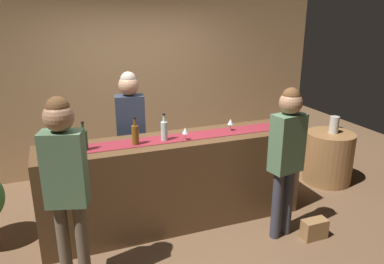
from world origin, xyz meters
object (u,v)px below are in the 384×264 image
(wine_bottle_amber, at_px, (135,135))
(customer_browsing, at_px, (65,174))
(wine_glass_near_customer, at_px, (230,122))
(handbag, at_px, (314,229))
(wine_glass_mid_counter, at_px, (185,131))
(round_side_table, at_px, (328,157))
(customer_sipping, at_px, (287,149))
(vase_on_side_table, at_px, (334,125))
(wine_bottle_green, at_px, (84,140))
(wine_bottle_clear, at_px, (164,131))
(bartender, at_px, (131,126))

(wine_bottle_amber, height_order, customer_browsing, customer_browsing)
(wine_glass_near_customer, distance_m, handbag, 1.50)
(wine_glass_near_customer, bearing_deg, handbag, -54.54)
(wine_glass_mid_counter, xyz_separation_m, round_side_table, (2.34, 0.39, -0.78))
(customer_sipping, xyz_separation_m, handbag, (0.31, -0.19, -0.92))
(customer_browsing, bearing_deg, wine_glass_mid_counter, 40.47)
(customer_browsing, height_order, round_side_table, customer_browsing)
(vase_on_side_table, bearing_deg, customer_sipping, -147.02)
(round_side_table, xyz_separation_m, vase_on_side_table, (0.03, -0.00, 0.49))
(wine_glass_mid_counter, xyz_separation_m, handbag, (1.23, -0.74, -1.04))
(wine_bottle_green, height_order, wine_glass_near_customer, wine_bottle_green)
(wine_glass_mid_counter, bearing_deg, handbag, -31.07)
(vase_on_side_table, bearing_deg, wine_bottle_amber, -173.54)
(wine_glass_mid_counter, relative_size, round_side_table, 0.19)
(wine_glass_mid_counter, height_order, round_side_table, wine_glass_mid_counter)
(wine_glass_near_customer, bearing_deg, wine_bottle_green, -177.88)
(wine_bottle_clear, height_order, bartender, bartender)
(wine_bottle_green, bearing_deg, wine_bottle_amber, -1.68)
(wine_bottle_clear, distance_m, wine_glass_near_customer, 0.82)
(wine_glass_mid_counter, distance_m, customer_sipping, 1.08)
(wine_bottle_clear, distance_m, wine_glass_mid_counter, 0.22)
(wine_bottle_amber, bearing_deg, handbag, -24.41)
(vase_on_side_table, bearing_deg, handbag, -135.28)
(customer_browsing, xyz_separation_m, vase_on_side_table, (3.62, 0.95, -0.23))
(wine_glass_near_customer, bearing_deg, customer_browsing, -159.57)
(handbag, bearing_deg, wine_bottle_clear, 150.28)
(wine_bottle_amber, distance_m, vase_on_side_table, 2.93)
(customer_sipping, bearing_deg, wine_bottle_green, 151.91)
(handbag, bearing_deg, bartender, 139.56)
(bartender, distance_m, round_side_table, 2.89)
(wine_glass_mid_counter, bearing_deg, wine_glass_near_customer, 12.40)
(wine_bottle_green, height_order, round_side_table, wine_bottle_green)
(wine_glass_mid_counter, height_order, bartender, bartender)
(wine_bottle_clear, xyz_separation_m, bartender, (-0.24, 0.61, -0.09))
(bartender, xyz_separation_m, customer_browsing, (-0.81, -1.25, 0.02))
(wine_bottle_amber, bearing_deg, customer_browsing, -139.68)
(wine_glass_mid_counter, height_order, customer_sipping, customer_sipping)
(wine_bottle_clear, distance_m, customer_browsing, 1.23)
(wine_bottle_clear, distance_m, round_side_table, 2.68)
(wine_glass_mid_counter, xyz_separation_m, bartender, (-0.45, 0.69, -0.09))
(wine_bottle_clear, xyz_separation_m, handbag, (1.44, -0.82, -1.05))
(wine_bottle_green, height_order, vase_on_side_table, wine_bottle_green)
(wine_bottle_amber, xyz_separation_m, wine_glass_near_customer, (1.14, 0.08, -0.01))
(wine_bottle_green, xyz_separation_m, handbag, (2.27, -0.81, -1.05))
(customer_browsing, bearing_deg, wine_bottle_amber, 56.74)
(wine_bottle_green, distance_m, wine_glass_near_customer, 1.65)
(round_side_table, xyz_separation_m, handbag, (-1.11, -1.13, -0.26))
(round_side_table, bearing_deg, wine_bottle_clear, -173.11)
(wine_glass_mid_counter, relative_size, customer_browsing, 0.08)
(wine_glass_mid_counter, xyz_separation_m, vase_on_side_table, (2.37, 0.38, -0.29))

